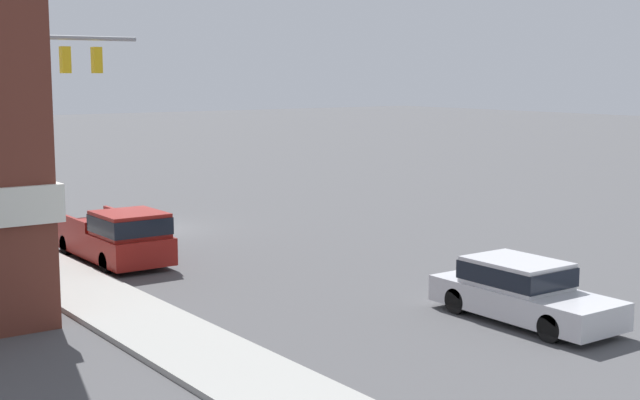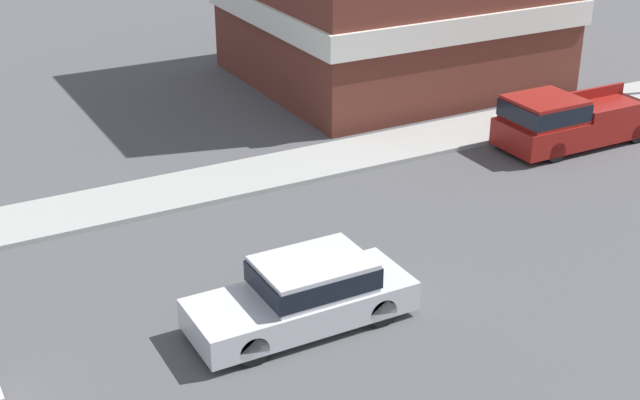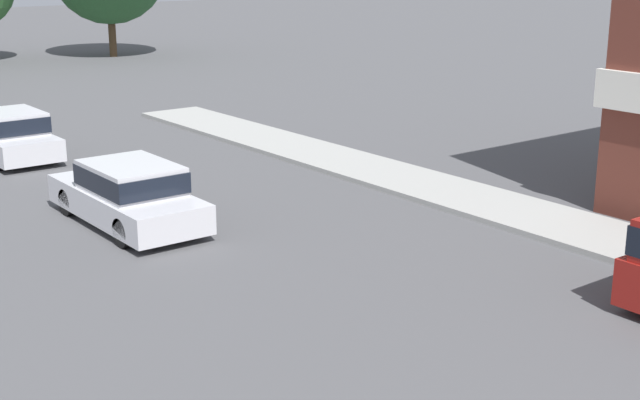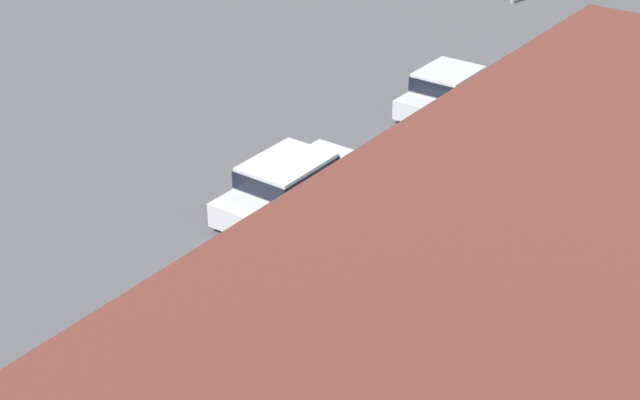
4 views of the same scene
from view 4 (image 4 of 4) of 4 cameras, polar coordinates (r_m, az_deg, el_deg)
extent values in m
cylinder|color=black|center=(25.89, -1.07, 2.14)|extent=(0.22, 0.66, 0.66)
cylinder|color=black|center=(25.03, 1.96, 1.12)|extent=(0.22, 0.66, 0.66)
cylinder|color=black|center=(23.83, -5.48, -0.53)|extent=(0.22, 0.66, 0.66)
cylinder|color=black|center=(22.89, -2.36, -1.73)|extent=(0.22, 0.66, 0.66)
cube|color=silver|center=(24.29, -1.68, 0.70)|extent=(1.88, 4.90, 0.66)
cube|color=silver|center=(23.78, -2.13, 1.83)|extent=(1.73, 2.35, 0.66)
cube|color=black|center=(23.78, -2.13, 1.83)|extent=(1.74, 2.44, 0.46)
cylinder|color=black|center=(32.28, 8.25, 7.43)|extent=(0.22, 0.66, 0.66)
cylinder|color=black|center=(31.61, 10.85, 6.74)|extent=(0.22, 0.66, 0.66)
cylinder|color=black|center=(30.03, 5.68, 5.92)|extent=(0.22, 0.66, 0.66)
cylinder|color=black|center=(29.31, 8.42, 5.15)|extent=(0.22, 0.66, 0.66)
cube|color=silver|center=(30.72, 8.35, 6.64)|extent=(1.85, 4.46, 0.65)
cube|color=silver|center=(30.26, 8.19, 7.64)|extent=(1.70, 2.14, 0.67)
cube|color=black|center=(30.26, 8.19, 7.64)|extent=(1.72, 2.23, 0.47)
camera|label=1|loc=(31.96, 42.28, 10.88)|focal=50.00mm
camera|label=2|loc=(36.93, -14.10, 25.97)|focal=50.00mm
camera|label=3|loc=(22.62, -55.31, 1.25)|focal=50.00mm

